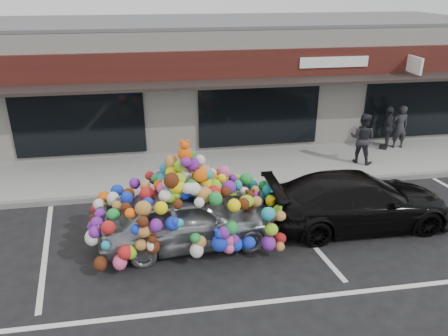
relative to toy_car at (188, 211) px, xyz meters
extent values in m
plane|color=black|center=(-0.07, -0.01, -0.85)|extent=(90.00, 90.00, 0.00)
cube|color=white|center=(-0.07, 8.49, 1.25)|extent=(24.00, 6.00, 4.20)
cube|color=#59595B|center=(-0.07, 8.49, 3.40)|extent=(24.00, 6.00, 0.12)
cube|color=#3C1210|center=(-0.07, 5.41, 2.30)|extent=(24.00, 0.18, 0.90)
cube|color=black|center=(-0.07, 4.89, 1.80)|extent=(24.00, 1.20, 0.10)
cube|color=white|center=(8.13, 4.94, 2.20)|extent=(0.08, 0.95, 0.55)
cube|color=white|center=(5.43, 5.29, 2.30)|extent=(2.40, 0.04, 0.35)
cube|color=black|center=(-3.07, 5.46, 0.60)|extent=(4.20, 0.12, 2.30)
cube|color=black|center=(2.93, 5.46, 0.60)|extent=(4.20, 0.12, 2.30)
cube|color=black|center=(8.93, 5.46, 0.60)|extent=(4.20, 0.12, 2.30)
cube|color=gray|center=(-0.07, 3.99, -0.78)|extent=(26.00, 3.00, 0.15)
cube|color=slate|center=(-0.07, 2.49, -0.78)|extent=(26.00, 0.18, 0.16)
cube|color=silver|center=(-3.27, 0.19, -0.85)|extent=(0.73, 4.37, 0.01)
cube|color=silver|center=(2.73, 0.19, -0.85)|extent=(0.73, 4.37, 0.01)
cube|color=silver|center=(1.93, -2.31, -0.85)|extent=(14.00, 0.12, 0.01)
imported|color=#95989F|center=(0.00, 0.00, -0.17)|extent=(1.94, 4.15, 1.37)
ellipsoid|color=red|center=(0.00, 0.00, 1.04)|extent=(1.35, 1.79, 1.03)
sphere|color=#FDFC0B|center=(1.41, -0.15, 0.15)|extent=(0.34, 0.34, 0.34)
sphere|color=blue|center=(0.60, -0.89, -0.30)|extent=(0.36, 0.36, 0.36)
sphere|color=green|center=(-0.80, 0.88, -0.25)|extent=(0.30, 0.30, 0.30)
sphere|color=#FF5C76|center=(0.00, 0.00, 1.50)|extent=(0.32, 0.32, 0.32)
sphere|color=#F84308|center=(-1.21, 0.10, 0.16)|extent=(0.30, 0.30, 0.30)
imported|color=black|center=(4.22, 0.17, -0.18)|extent=(1.89, 4.62, 1.34)
imported|color=black|center=(7.88, 4.76, 0.07)|extent=(0.59, 0.41, 1.54)
imported|color=black|center=(5.95, 3.67, 0.12)|extent=(1.02, 1.00, 1.66)
imported|color=#2B272D|center=(7.40, 4.72, 0.07)|extent=(0.95, 0.82, 1.54)
camera|label=1|loc=(-0.58, -8.75, 4.83)|focal=35.00mm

